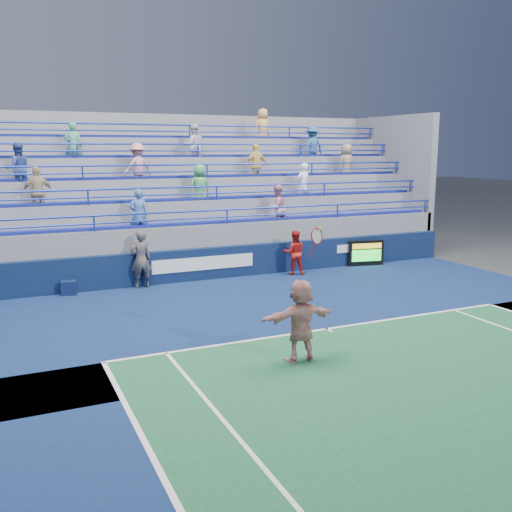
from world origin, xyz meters
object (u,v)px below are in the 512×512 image
serve_speed_board (366,253)px  line_judge (141,259)px  judge_chair (69,287)px  tennis_player (301,320)px  ball_girl (294,253)px

serve_speed_board → line_judge: size_ratio=0.75×
judge_chair → tennis_player: size_ratio=0.28×
tennis_player → line_judge: tennis_player is taller
line_judge → ball_girl: bearing=173.1°
serve_speed_board → line_judge: 8.68m
serve_speed_board → judge_chair: bearing=179.5°
serve_speed_board → ball_girl: (-3.23, -0.24, 0.30)m
serve_speed_board → line_judge: line_judge is taller
line_judge → tennis_player: bearing=97.3°
judge_chair → tennis_player: bearing=-64.2°
serve_speed_board → ball_girl: 3.25m
tennis_player → serve_speed_board: bearing=47.4°
serve_speed_board → tennis_player: bearing=-132.6°
judge_chair → line_judge: 2.34m
line_judge → ball_girl: size_ratio=1.18×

